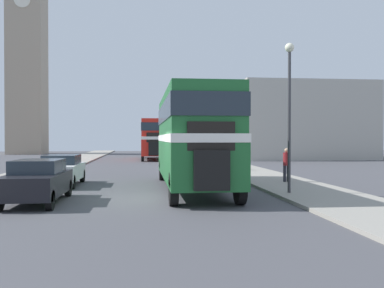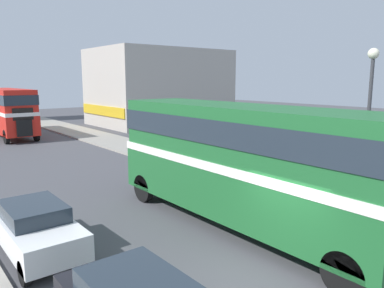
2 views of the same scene
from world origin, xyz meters
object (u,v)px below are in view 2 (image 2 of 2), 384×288
(street_lamp, at_px, (369,110))
(bicycle_on_pavement, at_px, (180,154))
(pedestrian_walking, at_px, (289,167))
(bus_distant, at_px, (7,108))
(car_parked_mid, at_px, (36,228))
(double_decker_bus, at_px, (241,156))

(street_lamp, bearing_deg, bicycle_on_pavement, 85.07)
(pedestrian_walking, bearing_deg, bicycle_on_pavement, 91.95)
(bus_distant, bearing_deg, bicycle_on_pavement, -72.16)
(bus_distant, bearing_deg, street_lamp, -81.09)
(bus_distant, bearing_deg, car_parked_mid, -101.25)
(pedestrian_walking, xyz_separation_m, street_lamp, (-1.30, -4.08, 2.91))
(double_decker_bus, height_order, bus_distant, bus_distant)
(double_decker_bus, xyz_separation_m, bicycle_on_pavement, (4.59, 9.53, -2.00))
(pedestrian_walking, xyz_separation_m, bicycle_on_pavement, (-0.27, 7.87, -0.57))
(double_decker_bus, bearing_deg, pedestrian_walking, 18.92)
(bus_distant, xyz_separation_m, street_lamp, (4.63, -29.53, 1.46))
(bus_distant, height_order, bicycle_on_pavement, bus_distant)
(bus_distant, distance_m, pedestrian_walking, 26.17)
(double_decker_bus, relative_size, pedestrian_walking, 6.65)
(pedestrian_walking, relative_size, street_lamp, 0.28)
(bus_distant, distance_m, car_parked_mid, 25.38)
(bus_distant, distance_m, bicycle_on_pavement, 18.58)
(double_decker_bus, height_order, pedestrian_walking, double_decker_bus)
(double_decker_bus, bearing_deg, car_parked_mid, 159.15)
(car_parked_mid, bearing_deg, bus_distant, 78.75)
(bus_distant, relative_size, bicycle_on_pavement, 5.83)
(double_decker_bus, relative_size, bicycle_on_pavement, 6.22)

